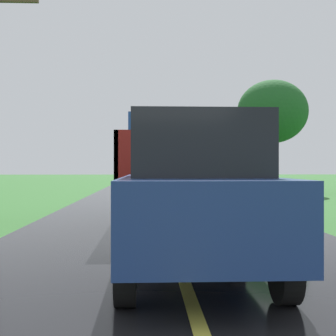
% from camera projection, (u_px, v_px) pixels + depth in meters
% --- Properties ---
extents(banana_truck_near, '(2.38, 5.82, 2.80)m').
position_uv_depth(banana_truck_near, '(169.00, 165.00, 12.01)').
color(banana_truck_near, '#2D2D30').
rests_on(banana_truck_near, road_surface).
extents(roadside_tree_near_left, '(3.98, 3.98, 6.40)m').
position_uv_depth(roadside_tree_near_left, '(272.00, 112.00, 26.35)').
color(roadside_tree_near_left, '#4C3823').
rests_on(roadside_tree_near_left, ground).
extents(roadside_tree_mid_right, '(2.86, 2.86, 5.46)m').
position_uv_depth(roadside_tree_mid_right, '(263.00, 127.00, 30.94)').
color(roadside_tree_mid_right, '#4C3823').
rests_on(roadside_tree_mid_right, ground).
extents(following_car, '(1.74, 4.10, 1.92)m').
position_uv_depth(following_car, '(193.00, 195.00, 5.66)').
color(following_car, navy).
rests_on(following_car, road_surface).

